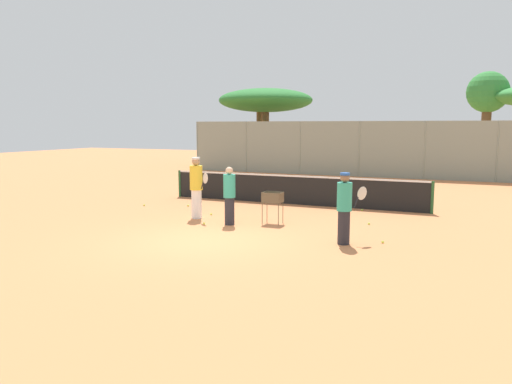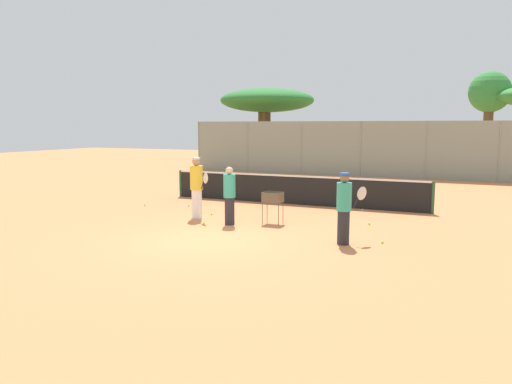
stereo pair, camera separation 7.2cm
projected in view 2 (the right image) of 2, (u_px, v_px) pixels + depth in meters
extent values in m
plane|color=#D37F4C|center=(205.00, 240.00, 12.53)|extent=(80.00, 80.00, 0.00)
cylinder|color=#26592D|center=(181.00, 183.00, 20.19)|extent=(0.10, 0.10, 1.07)
cylinder|color=#26592D|center=(433.00, 198.00, 16.22)|extent=(0.10, 0.10, 1.07)
cube|color=black|center=(293.00, 191.00, 18.21)|extent=(9.69, 0.01, 1.01)
cube|color=white|center=(293.00, 176.00, 18.14)|extent=(9.69, 0.02, 0.06)
cylinder|color=gray|center=(199.00, 146.00, 32.21)|extent=(0.08, 0.08, 3.11)
cylinder|color=gray|center=(248.00, 147.00, 30.78)|extent=(0.08, 0.08, 3.11)
cylinder|color=gray|center=(301.00, 148.00, 29.34)|extent=(0.08, 0.08, 3.11)
cylinder|color=gray|center=(360.00, 149.00, 27.91)|extent=(0.08, 0.08, 3.11)
cylinder|color=gray|center=(426.00, 150.00, 26.48)|extent=(0.08, 0.08, 3.11)
cylinder|color=gray|center=(499.00, 152.00, 25.04)|extent=(0.08, 0.08, 3.11)
cube|color=gray|center=(360.00, 149.00, 27.91)|extent=(21.00, 0.01, 3.11)
cylinder|color=brown|center=(267.00, 140.00, 34.44)|extent=(0.48, 0.48, 3.77)
ellipsoid|color=#28722D|center=(267.00, 100.00, 34.08)|extent=(6.41, 6.41, 1.60)
cylinder|color=brown|center=(487.00, 139.00, 30.23)|extent=(0.56, 0.56, 4.13)
sphere|color=#338438|center=(490.00, 92.00, 29.86)|extent=(2.46, 2.46, 2.46)
cylinder|color=brown|center=(261.00, 137.00, 36.80)|extent=(0.41, 0.41, 4.01)
ellipsoid|color=#388E42|center=(261.00, 101.00, 36.45)|extent=(5.21, 5.21, 1.30)
cylinder|color=white|center=(197.00, 204.00, 15.48)|extent=(0.32, 0.32, 0.90)
cylinder|color=yellow|center=(196.00, 178.00, 15.37)|extent=(0.39, 0.39, 0.75)
sphere|color=tan|center=(196.00, 162.00, 15.30)|extent=(0.24, 0.24, 0.24)
cylinder|color=white|center=(196.00, 158.00, 15.29)|extent=(0.25, 0.25, 0.06)
cylinder|color=black|center=(203.00, 185.00, 15.09)|extent=(0.14, 0.10, 0.27)
ellipsoid|color=silver|center=(206.00, 178.00, 14.91)|extent=(0.36, 0.22, 0.43)
cylinder|color=#26262D|center=(230.00, 211.00, 14.47)|extent=(0.28, 0.28, 0.80)
cylinder|color=teal|center=(229.00, 186.00, 14.37)|extent=(0.35, 0.35, 0.67)
sphere|color=#DBB28C|center=(229.00, 171.00, 14.31)|extent=(0.22, 0.22, 0.22)
cylinder|color=black|center=(231.00, 190.00, 14.74)|extent=(0.07, 0.15, 0.27)
ellipsoid|color=silver|center=(232.00, 182.00, 14.89)|extent=(0.15, 0.39, 0.43)
cylinder|color=#26262D|center=(343.00, 228.00, 12.06)|extent=(0.29, 0.29, 0.82)
cylinder|color=teal|center=(344.00, 197.00, 11.96)|extent=(0.36, 0.36, 0.69)
sphere|color=#8C6647|center=(345.00, 178.00, 11.90)|extent=(0.22, 0.22, 0.22)
cylinder|color=#2659B2|center=(345.00, 174.00, 11.89)|extent=(0.23, 0.23, 0.06)
cylinder|color=black|center=(356.00, 203.00, 12.15)|extent=(0.11, 0.13, 0.27)
ellipsoid|color=silver|center=(362.00, 193.00, 12.21)|extent=(0.27, 0.33, 0.43)
cylinder|color=brown|center=(262.00, 213.00, 14.59)|extent=(0.02, 0.02, 0.63)
cylinder|color=brown|center=(278.00, 214.00, 14.38)|extent=(0.02, 0.02, 0.63)
cylinder|color=brown|center=(267.00, 211.00, 14.92)|extent=(0.02, 0.02, 0.63)
cylinder|color=brown|center=(283.00, 213.00, 14.71)|extent=(0.02, 0.02, 0.63)
cube|color=brown|center=(273.00, 202.00, 14.61)|extent=(0.55, 0.40, 0.01)
cube|color=brown|center=(270.00, 198.00, 14.41)|extent=(0.55, 0.01, 0.30)
cube|color=brown|center=(275.00, 196.00, 14.77)|extent=(0.55, 0.01, 0.30)
cube|color=brown|center=(264.00, 197.00, 14.70)|extent=(0.01, 0.40, 0.30)
cube|color=brown|center=(281.00, 198.00, 14.47)|extent=(0.01, 0.40, 0.30)
sphere|color=#D1E54C|center=(271.00, 199.00, 14.65)|extent=(0.07, 0.07, 0.07)
sphere|color=#D1E54C|center=(267.00, 198.00, 14.71)|extent=(0.07, 0.07, 0.07)
sphere|color=#D1E54C|center=(277.00, 200.00, 14.42)|extent=(0.07, 0.07, 0.07)
sphere|color=#D1E54C|center=(264.00, 199.00, 14.56)|extent=(0.07, 0.07, 0.07)
sphere|color=#D1E54C|center=(273.00, 199.00, 14.50)|extent=(0.07, 0.07, 0.07)
sphere|color=#D1E54C|center=(280.00, 201.00, 14.57)|extent=(0.07, 0.07, 0.07)
sphere|color=#D1E54C|center=(265.00, 201.00, 14.62)|extent=(0.07, 0.07, 0.07)
sphere|color=#D1E54C|center=(271.00, 198.00, 14.77)|extent=(0.07, 0.07, 0.07)
sphere|color=#D1E54C|center=(272.00, 200.00, 14.47)|extent=(0.07, 0.07, 0.07)
sphere|color=#D1E54C|center=(145.00, 205.00, 17.89)|extent=(0.07, 0.07, 0.07)
sphere|color=#D1E54C|center=(212.00, 214.00, 16.07)|extent=(0.07, 0.07, 0.07)
sphere|color=#D1E54C|center=(204.00, 223.00, 14.52)|extent=(0.07, 0.07, 0.07)
sphere|color=#D1E54C|center=(363.00, 210.00, 16.83)|extent=(0.07, 0.07, 0.07)
sphere|color=#D1E54C|center=(189.00, 205.00, 17.80)|extent=(0.07, 0.07, 0.07)
sphere|color=#D1E54C|center=(382.00, 242.00, 12.20)|extent=(0.07, 0.07, 0.07)
sphere|color=#D1E54C|center=(369.00, 224.00, 14.48)|extent=(0.07, 0.07, 0.07)
cube|color=#B2B7BC|center=(306.00, 162.00, 33.30)|extent=(4.20, 1.70, 0.90)
cube|color=#33383D|center=(304.00, 150.00, 33.28)|extent=(2.20, 1.50, 0.70)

